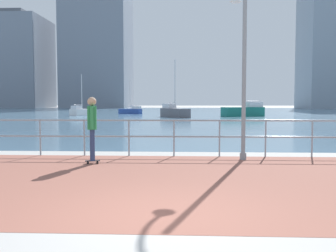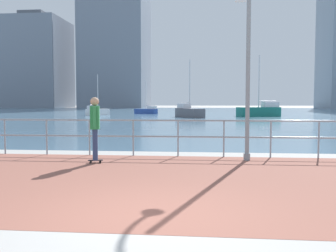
{
  "view_description": "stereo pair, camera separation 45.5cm",
  "coord_description": "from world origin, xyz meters",
  "px_view_note": "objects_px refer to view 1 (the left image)",
  "views": [
    {
      "loc": [
        0.35,
        -5.32,
        1.69
      ],
      "look_at": [
        -0.07,
        3.79,
        1.1
      ],
      "focal_mm": 40.49,
      "sensor_mm": 36.0,
      "label": 1
    },
    {
      "loc": [
        0.8,
        -5.28,
        1.69
      ],
      "look_at": [
        -0.07,
        3.79,
        1.1
      ],
      "focal_mm": 40.49,
      "sensor_mm": 36.0,
      "label": 2
    }
  ],
  "objects_px": {
    "lamppost": "(242,54)",
    "sailboat_blue": "(131,111)",
    "sailboat_yellow": "(81,111)",
    "sailboat_navy": "(244,111)",
    "sailboat_gray": "(174,112)",
    "skateboarder": "(92,124)"
  },
  "relations": [
    {
      "from": "sailboat_blue",
      "to": "sailboat_navy",
      "type": "height_order",
      "value": "sailboat_navy"
    },
    {
      "from": "skateboarder",
      "to": "sailboat_yellow",
      "type": "bearing_deg",
      "value": 105.97
    },
    {
      "from": "skateboarder",
      "to": "sailboat_gray",
      "type": "height_order",
      "value": "sailboat_gray"
    },
    {
      "from": "sailboat_blue",
      "to": "sailboat_yellow",
      "type": "bearing_deg",
      "value": -133.8
    },
    {
      "from": "lamppost",
      "to": "sailboat_blue",
      "type": "distance_m",
      "value": 41.13
    },
    {
      "from": "sailboat_yellow",
      "to": "sailboat_gray",
      "type": "distance_m",
      "value": 12.55
    },
    {
      "from": "sailboat_navy",
      "to": "sailboat_yellow",
      "type": "bearing_deg",
      "value": 173.43
    },
    {
      "from": "sailboat_yellow",
      "to": "sailboat_blue",
      "type": "height_order",
      "value": "sailboat_yellow"
    },
    {
      "from": "sailboat_yellow",
      "to": "sailboat_navy",
      "type": "height_order",
      "value": "sailboat_navy"
    },
    {
      "from": "sailboat_yellow",
      "to": "sailboat_blue",
      "type": "relative_size",
      "value": 1.13
    },
    {
      "from": "sailboat_navy",
      "to": "lamppost",
      "type": "bearing_deg",
      "value": -98.92
    },
    {
      "from": "sailboat_blue",
      "to": "sailboat_navy",
      "type": "distance_m",
      "value": 16.09
    },
    {
      "from": "sailboat_gray",
      "to": "sailboat_navy",
      "type": "bearing_deg",
      "value": 19.39
    },
    {
      "from": "skateboarder",
      "to": "sailboat_yellow",
      "type": "relative_size",
      "value": 0.36
    },
    {
      "from": "sailboat_blue",
      "to": "sailboat_gray",
      "type": "relative_size",
      "value": 0.72
    },
    {
      "from": "sailboat_navy",
      "to": "sailboat_gray",
      "type": "xyz_separation_m",
      "value": [
        -7.89,
        -2.78,
        -0.07
      ]
    },
    {
      "from": "lamppost",
      "to": "sailboat_gray",
      "type": "relative_size",
      "value": 0.9
    },
    {
      "from": "skateboarder",
      "to": "sailboat_yellow",
      "type": "distance_m",
      "value": 37.02
    },
    {
      "from": "sailboat_navy",
      "to": "sailboat_gray",
      "type": "height_order",
      "value": "sailboat_navy"
    },
    {
      "from": "sailboat_gray",
      "to": "skateboarder",
      "type": "bearing_deg",
      "value": -92.46
    },
    {
      "from": "sailboat_blue",
      "to": "sailboat_gray",
      "type": "distance_m",
      "value": 12.23
    },
    {
      "from": "skateboarder",
      "to": "sailboat_navy",
      "type": "relative_size",
      "value": 0.26
    }
  ]
}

